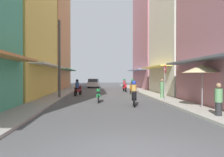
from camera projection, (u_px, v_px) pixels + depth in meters
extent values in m
plane|color=#4C4C4F|center=(106.00, 96.00, 21.69)|extent=(89.61, 89.61, 0.00)
cube|color=#9E9991|center=(57.00, 95.00, 21.38)|extent=(1.79, 48.73, 0.12)
cube|color=#ADA89E|center=(154.00, 95.00, 21.99)|extent=(1.79, 48.73, 0.12)
cube|color=#EFD159|center=(12.00, 13.00, 20.61)|extent=(6.00, 12.05, 15.09)
cube|color=silver|center=(52.00, 66.00, 20.89)|extent=(1.10, 10.85, 0.12)
cube|color=#D88C4C|center=(45.00, 35.00, 33.58)|extent=(6.00, 12.83, 15.72)
cube|color=#4CB28C|center=(69.00, 70.00, 33.87)|extent=(1.10, 11.55, 0.12)
cube|color=slate|center=(214.00, 58.00, 11.53)|extent=(1.10, 12.39, 0.12)
cube|color=silver|center=(188.00, 37.00, 23.67)|extent=(6.00, 9.22, 11.80)
cube|color=#EFD159|center=(154.00, 67.00, 23.47)|extent=(1.10, 8.30, 0.12)
cube|color=#B7727F|center=(158.00, 36.00, 35.01)|extent=(6.00, 11.99, 15.93)
cube|color=#8CA5CC|center=(136.00, 70.00, 34.84)|extent=(1.10, 10.79, 0.12)
cylinder|color=black|center=(131.00, 91.00, 24.22)|extent=(0.12, 0.56, 0.56)
cylinder|color=black|center=(134.00, 92.00, 22.98)|extent=(0.12, 0.56, 0.56)
cube|color=orange|center=(132.00, 89.00, 23.55)|extent=(0.35, 1.02, 0.24)
cube|color=black|center=(133.00, 88.00, 23.35)|extent=(0.32, 0.58, 0.14)
cylinder|color=orange|center=(131.00, 87.00, 24.09)|extent=(0.28, 0.28, 0.45)
cylinder|color=black|center=(131.00, 85.00, 24.09)|extent=(0.55, 0.07, 0.03)
cylinder|color=#262628|center=(133.00, 84.00, 23.39)|extent=(0.34, 0.34, 0.55)
sphere|color=#197233|center=(133.00, 80.00, 23.39)|extent=(0.26, 0.26, 0.26)
cylinder|color=black|center=(134.00, 103.00, 13.74)|extent=(0.15, 0.57, 0.56)
cylinder|color=black|center=(134.00, 100.00, 14.99)|extent=(0.15, 0.57, 0.56)
cube|color=black|center=(134.00, 98.00, 14.41)|extent=(0.41, 1.03, 0.24)
cube|color=black|center=(134.00, 94.00, 14.61)|extent=(0.35, 0.59, 0.14)
cylinder|color=black|center=(134.00, 95.00, 13.86)|extent=(0.28, 0.28, 0.45)
cylinder|color=black|center=(134.00, 91.00, 13.86)|extent=(0.55, 0.10, 0.03)
cylinder|color=#BF8C3F|center=(134.00, 89.00, 14.56)|extent=(0.34, 0.34, 0.55)
sphere|color=#1E38B7|center=(134.00, 83.00, 14.55)|extent=(0.26, 0.26, 0.26)
cylinder|color=black|center=(98.00, 97.00, 17.14)|extent=(0.08, 0.56, 0.56)
cylinder|color=black|center=(98.00, 99.00, 15.89)|extent=(0.08, 0.56, 0.56)
cube|color=#197233|center=(98.00, 95.00, 16.46)|extent=(0.29, 1.00, 0.24)
cube|color=black|center=(98.00, 93.00, 16.26)|extent=(0.28, 0.56, 0.14)
cylinder|color=#197233|center=(98.00, 92.00, 17.01)|extent=(0.28, 0.28, 0.45)
cylinder|color=black|center=(98.00, 89.00, 17.00)|extent=(0.55, 0.03, 0.03)
cylinder|color=black|center=(80.00, 92.00, 22.58)|extent=(0.24, 0.56, 0.56)
cylinder|color=black|center=(75.00, 93.00, 21.36)|extent=(0.24, 0.56, 0.56)
cube|color=maroon|center=(78.00, 90.00, 21.92)|extent=(0.56, 1.04, 0.24)
cube|color=black|center=(77.00, 88.00, 21.72)|extent=(0.43, 0.62, 0.14)
cylinder|color=maroon|center=(80.00, 88.00, 22.45)|extent=(0.28, 0.28, 0.45)
cylinder|color=black|center=(80.00, 86.00, 22.45)|extent=(0.53, 0.19, 0.03)
cylinder|color=#334C8C|center=(77.00, 85.00, 21.77)|extent=(0.34, 0.34, 0.55)
sphere|color=black|center=(77.00, 81.00, 21.76)|extent=(0.26, 0.26, 0.26)
cylinder|color=black|center=(126.00, 90.00, 27.07)|extent=(0.13, 0.56, 0.56)
cylinder|color=black|center=(124.00, 89.00, 28.30)|extent=(0.13, 0.56, 0.56)
cube|color=red|center=(125.00, 87.00, 27.73)|extent=(0.36, 1.02, 0.24)
cube|color=black|center=(124.00, 86.00, 27.93)|extent=(0.33, 0.58, 0.14)
cylinder|color=red|center=(125.00, 86.00, 27.18)|extent=(0.28, 0.28, 0.45)
cylinder|color=black|center=(125.00, 84.00, 27.18)|extent=(0.55, 0.08, 0.03)
cylinder|color=#99333F|center=(124.00, 83.00, 27.87)|extent=(0.34, 0.34, 0.55)
sphere|color=#197233|center=(124.00, 80.00, 27.87)|extent=(0.26, 0.26, 0.26)
cube|color=silver|center=(94.00, 84.00, 37.23)|extent=(2.03, 4.21, 0.70)
cube|color=#333D47|center=(94.00, 81.00, 37.08)|extent=(1.73, 2.20, 0.60)
cylinder|color=black|center=(90.00, 85.00, 38.49)|extent=(0.22, 0.65, 0.64)
cylinder|color=black|center=(99.00, 85.00, 38.49)|extent=(0.22, 0.65, 0.64)
cylinder|color=black|center=(88.00, 86.00, 35.99)|extent=(0.22, 0.65, 0.64)
cylinder|color=black|center=(98.00, 86.00, 35.99)|extent=(0.22, 0.65, 0.64)
cylinder|color=#598C59|center=(162.00, 94.00, 18.59)|extent=(0.28, 0.28, 0.76)
cylinder|color=#598C59|center=(162.00, 86.00, 18.59)|extent=(0.34, 0.34, 0.64)
sphere|color=#9E7256|center=(162.00, 80.00, 18.58)|extent=(0.22, 0.22, 0.22)
cylinder|color=#262628|center=(219.00, 110.00, 10.13)|extent=(0.28, 0.28, 0.71)
cylinder|color=#598C59|center=(219.00, 95.00, 10.12)|extent=(0.34, 0.34, 0.60)
sphere|color=#9E7256|center=(219.00, 85.00, 10.11)|extent=(0.22, 0.22, 0.22)
cylinder|color=#99999E|center=(202.00, 89.00, 12.76)|extent=(0.05, 0.05, 2.34)
cone|color=beige|center=(202.00, 69.00, 12.75)|extent=(2.19, 2.19, 0.45)
cylinder|color=#4C4C4F|center=(59.00, 60.00, 18.85)|extent=(0.20, 0.20, 6.48)
cylinder|color=#3F382D|center=(59.00, 27.00, 18.82)|extent=(0.08, 1.20, 0.08)
cylinder|color=gray|center=(165.00, 84.00, 16.03)|extent=(0.07, 0.07, 2.60)
cylinder|color=red|center=(165.00, 69.00, 16.02)|extent=(0.02, 0.60, 0.60)
cube|color=white|center=(165.00, 69.00, 16.02)|extent=(0.03, 0.40, 0.10)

